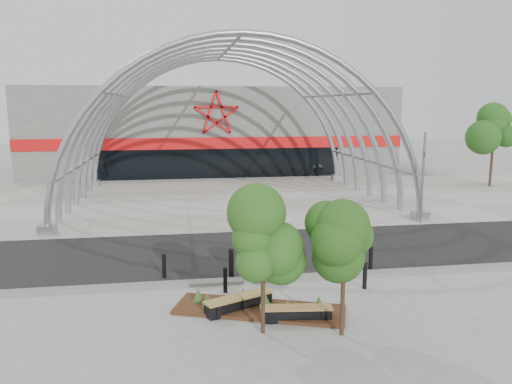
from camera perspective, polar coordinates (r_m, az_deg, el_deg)
The scene contains 18 objects.
ground at distance 19.12m, azimuth 1.90°, elevation -9.78°, with size 140.00×140.00×0.00m, color gray.
road at distance 22.39m, azimuth 0.20°, elevation -6.76°, with size 140.00×7.00×0.02m, color black.
forecourt at distance 33.95m, azimuth -3.03°, elevation -0.94°, with size 60.00×17.00×0.04m, color #A29B91.
kerb at distance 18.87m, azimuth 2.05°, elevation -9.87°, with size 60.00×0.50×0.12m, color slate.
arena_building at distance 51.28m, azimuth -5.18°, elevation 7.22°, with size 34.00×15.24×8.00m.
vault_canopy at distance 33.96m, azimuth -3.03°, elevation -0.95°, with size 20.80×15.80×20.36m.
planting_bed at distance 16.25m, azimuth 0.17°, elevation -12.96°, with size 5.60×3.38×0.57m.
signal_pole at distance 28.45m, azimuth 18.53°, elevation 1.69°, with size 0.19×0.71×4.98m.
street_tree_0 at distance 13.92m, azimuth 0.81°, elevation -5.56°, with size 1.67×1.67×3.81m.
street_tree_1 at distance 14.03m, azimuth 10.06°, elevation -6.12°, with size 1.54×1.54×3.64m.
bench_0 at distance 16.22m, azimuth -1.96°, elevation -12.61°, with size 2.34×1.43×0.49m.
bench_1 at distance 15.56m, azimuth 4.61°, elevation -13.71°, with size 2.21×0.72×0.46m.
bollard_0 at distance 19.26m, azimuth -10.46°, elevation -8.31°, with size 0.15×0.15×0.94m, color black.
bollard_1 at distance 17.59m, azimuth -3.54°, elevation -10.02°, with size 0.14×0.14×0.91m, color black.
bollard_2 at distance 18.97m, azimuth -2.86°, elevation -8.14°, with size 0.18×0.18×1.13m, color black.
bollard_3 at distance 18.33m, azimuth 12.34°, elevation -9.31°, with size 0.15×0.15×0.96m, color black.
bollard_4 at distance 20.16m, azimuth 12.98°, elevation -7.49°, with size 0.16×0.16×1.00m, color black.
bg_tree_1 at distance 43.28m, azimuth 25.55°, elevation 6.11°, with size 2.70×2.70×5.91m.
Camera 1 is at (-3.42, -17.66, 6.48)m, focal length 35.00 mm.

